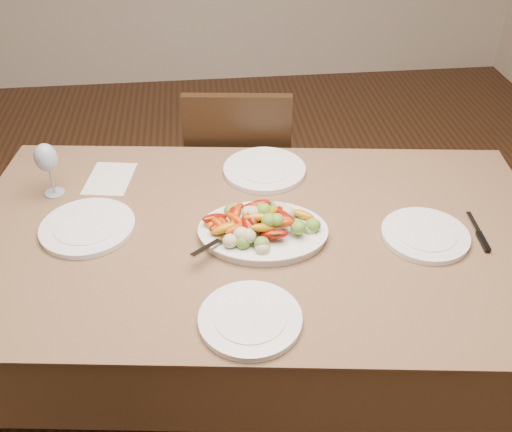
{
  "coord_description": "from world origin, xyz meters",
  "views": [
    {
      "loc": [
        0.03,
        -1.32,
        1.87
      ],
      "look_at": [
        0.18,
        0.07,
        0.82
      ],
      "focal_mm": 40.0,
      "sensor_mm": 36.0,
      "label": 1
    }
  ],
  "objects_px": {
    "plate_near": "(250,319)",
    "wine_glass": "(49,168)",
    "dining_table": "(256,316)",
    "chair_far": "(240,175)",
    "plate_left": "(88,227)",
    "serving_platter": "(263,233)",
    "plate_right": "(425,235)",
    "plate_far": "(264,170)"
  },
  "relations": [
    {
      "from": "plate_right",
      "to": "wine_glass",
      "type": "bearing_deg",
      "value": 162.66
    },
    {
      "from": "serving_platter",
      "to": "chair_far",
      "type": "bearing_deg",
      "value": 90.38
    },
    {
      "from": "chair_far",
      "to": "dining_table",
      "type": "bearing_deg",
      "value": 95.89
    },
    {
      "from": "dining_table",
      "to": "serving_platter",
      "type": "relative_size",
      "value": 4.75
    },
    {
      "from": "plate_near",
      "to": "wine_glass",
      "type": "xyz_separation_m",
      "value": [
        -0.6,
        0.65,
        0.09
      ]
    },
    {
      "from": "chair_far",
      "to": "serving_platter",
      "type": "xyz_separation_m",
      "value": [
        0.01,
        -0.8,
        0.3
      ]
    },
    {
      "from": "plate_far",
      "to": "wine_glass",
      "type": "bearing_deg",
      "value": -175.41
    },
    {
      "from": "chair_far",
      "to": "plate_left",
      "type": "xyz_separation_m",
      "value": [
        -0.54,
        -0.7,
        0.29
      ]
    },
    {
      "from": "serving_platter",
      "to": "plate_left",
      "type": "bearing_deg",
      "value": 170.28
    },
    {
      "from": "chair_far",
      "to": "plate_left",
      "type": "relative_size",
      "value": 3.22
    },
    {
      "from": "chair_far",
      "to": "plate_far",
      "type": "bearing_deg",
      "value": 104.08
    },
    {
      "from": "dining_table",
      "to": "wine_glass",
      "type": "relative_size",
      "value": 8.98
    },
    {
      "from": "plate_near",
      "to": "serving_platter",
      "type": "bearing_deg",
      "value": 77.87
    },
    {
      "from": "serving_platter",
      "to": "wine_glass",
      "type": "bearing_deg",
      "value": 155.71
    },
    {
      "from": "dining_table",
      "to": "wine_glass",
      "type": "distance_m",
      "value": 0.86
    },
    {
      "from": "plate_near",
      "to": "wine_glass",
      "type": "bearing_deg",
      "value": 132.78
    },
    {
      "from": "dining_table",
      "to": "plate_right",
      "type": "bearing_deg",
      "value": -9.33
    },
    {
      "from": "plate_right",
      "to": "wine_glass",
      "type": "height_order",
      "value": "wine_glass"
    },
    {
      "from": "plate_right",
      "to": "plate_near",
      "type": "xyz_separation_m",
      "value": [
        -0.57,
        -0.29,
        0.0
      ]
    },
    {
      "from": "chair_far",
      "to": "plate_right",
      "type": "xyz_separation_m",
      "value": [
        0.5,
        -0.86,
        0.29
      ]
    },
    {
      "from": "serving_platter",
      "to": "wine_glass",
      "type": "relative_size",
      "value": 1.89
    },
    {
      "from": "plate_near",
      "to": "plate_left",
      "type": "bearing_deg",
      "value": 136.78
    },
    {
      "from": "dining_table",
      "to": "plate_far",
      "type": "relative_size",
      "value": 6.21
    },
    {
      "from": "serving_platter",
      "to": "plate_right",
      "type": "xyz_separation_m",
      "value": [
        0.5,
        -0.06,
        -0.0
      ]
    },
    {
      "from": "serving_platter",
      "to": "plate_far",
      "type": "bearing_deg",
      "value": 82.36
    },
    {
      "from": "serving_platter",
      "to": "plate_far",
      "type": "relative_size",
      "value": 1.31
    },
    {
      "from": "dining_table",
      "to": "chair_far",
      "type": "relative_size",
      "value": 1.94
    },
    {
      "from": "dining_table",
      "to": "plate_right",
      "type": "distance_m",
      "value": 0.65
    },
    {
      "from": "dining_table",
      "to": "plate_far",
      "type": "distance_m",
      "value": 0.52
    },
    {
      "from": "plate_far",
      "to": "dining_table",
      "type": "bearing_deg",
      "value": -101.24
    },
    {
      "from": "dining_table",
      "to": "plate_near",
      "type": "xyz_separation_m",
      "value": [
        -0.06,
        -0.37,
        0.39
      ]
    },
    {
      "from": "plate_right",
      "to": "wine_glass",
      "type": "distance_m",
      "value": 1.23
    },
    {
      "from": "plate_right",
      "to": "plate_left",
      "type": "bearing_deg",
      "value": 171.61
    },
    {
      "from": "wine_glass",
      "to": "plate_right",
      "type": "bearing_deg",
      "value": -17.34
    },
    {
      "from": "plate_left",
      "to": "wine_glass",
      "type": "relative_size",
      "value": 1.44
    },
    {
      "from": "plate_left",
      "to": "plate_right",
      "type": "height_order",
      "value": "same"
    },
    {
      "from": "plate_far",
      "to": "chair_far",
      "type": "bearing_deg",
      "value": 97.19
    },
    {
      "from": "plate_near",
      "to": "wine_glass",
      "type": "relative_size",
      "value": 1.32
    },
    {
      "from": "plate_right",
      "to": "plate_far",
      "type": "height_order",
      "value": "same"
    },
    {
      "from": "plate_left",
      "to": "plate_near",
      "type": "height_order",
      "value": "same"
    },
    {
      "from": "dining_table",
      "to": "plate_near",
      "type": "distance_m",
      "value": 0.54
    },
    {
      "from": "dining_table",
      "to": "wine_glass",
      "type": "xyz_separation_m",
      "value": [
        -0.66,
        0.28,
        0.48
      ]
    }
  ]
}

